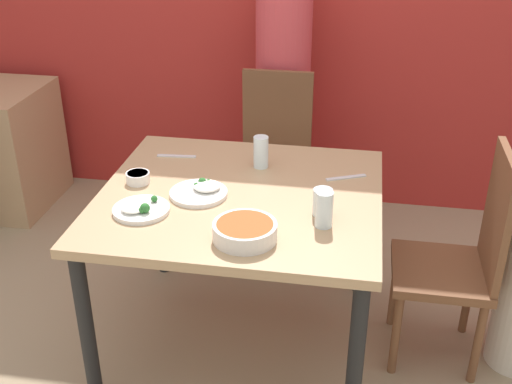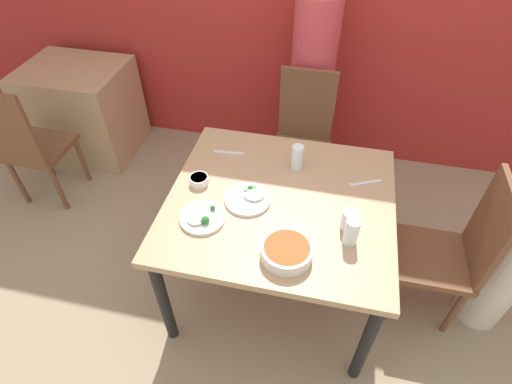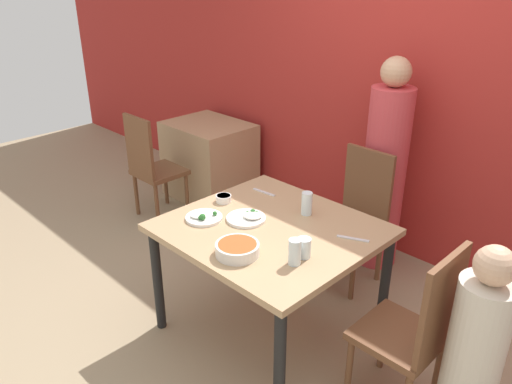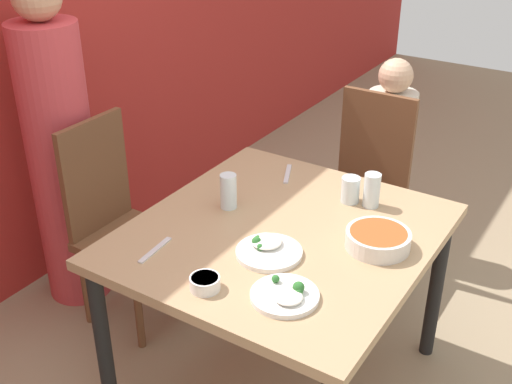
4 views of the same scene
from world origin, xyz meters
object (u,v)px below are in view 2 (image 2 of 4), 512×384
at_px(plate_rice_adult, 249,197).
at_px(glass_water_tall, 352,232).
at_px(person_child, 511,261).
at_px(person_adult, 311,86).
at_px(bowl_curry, 287,251).
at_px(chair_child_spot, 453,251).
at_px(chair_adult_spot, 303,138).

distance_m(plate_rice_adult, glass_water_tall, 0.54).
bearing_deg(person_child, person_adult, 136.42).
relative_size(person_child, bowl_curry, 4.73).
bearing_deg(chair_child_spot, person_adult, -141.46).
relative_size(bowl_curry, plate_rice_adult, 0.99).
bearing_deg(chair_adult_spot, chair_child_spot, -42.17).
xyz_separation_m(chair_adult_spot, bowl_curry, (0.07, -1.22, 0.27)).
xyz_separation_m(person_adult, bowl_curry, (0.07, -1.54, 0.04)).
bearing_deg(chair_child_spot, bowl_curry, -64.19).
bearing_deg(glass_water_tall, chair_adult_spot, 107.59).
relative_size(chair_adult_spot, bowl_curry, 4.19).
relative_size(person_adult, person_child, 1.44).
relative_size(person_adult, bowl_curry, 6.81).
height_order(person_child, bowl_curry, person_child).
height_order(chair_adult_spot, chair_child_spot, same).
distance_m(person_child, plate_rice_adult, 1.39).
relative_size(chair_adult_spot, glass_water_tall, 6.96).
height_order(chair_adult_spot, plate_rice_adult, chair_adult_spot).
bearing_deg(person_child, bowl_curry, -160.25).
distance_m(chair_adult_spot, glass_water_tall, 1.17).
relative_size(chair_child_spot, glass_water_tall, 6.96).
relative_size(plate_rice_adult, glass_water_tall, 1.68).
height_order(chair_adult_spot, glass_water_tall, chair_adult_spot).
height_order(chair_child_spot, bowl_curry, chair_child_spot).
xyz_separation_m(chair_child_spot, glass_water_tall, (-0.56, -0.26, 0.31)).
bearing_deg(person_child, glass_water_tall, -163.10).
height_order(chair_adult_spot, person_adult, person_adult).
bearing_deg(bowl_curry, person_adult, 92.70).
bearing_deg(person_adult, bowl_curry, -87.30).
bearing_deg(person_adult, person_child, -43.58).
height_order(plate_rice_adult, glass_water_tall, glass_water_tall).
relative_size(chair_adult_spot, person_child, 0.89).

